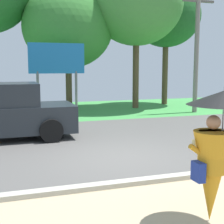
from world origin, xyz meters
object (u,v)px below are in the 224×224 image
at_px(tree_center_back, 166,16).
at_px(utility_pole, 197,49).
at_px(monk_pedestrian, 215,149).
at_px(roadside_billboard, 57,64).
at_px(tree_left_far, 68,27).
at_px(tree_right_mid, 136,3).

bearing_deg(tree_center_back, utility_pole, -92.97).
distance_m(monk_pedestrian, roadside_billboard, 11.37).
height_order(tree_left_far, tree_right_mid, tree_right_mid).
relative_size(roadside_billboard, tree_center_back, 0.47).
relative_size(roadside_billboard, tree_left_far, 0.50).
bearing_deg(tree_center_back, tree_left_far, -179.62).
bearing_deg(tree_center_back, tree_right_mid, -155.02).
bearing_deg(tree_right_mid, tree_left_far, 163.37).
bearing_deg(tree_left_far, monk_pedestrian, -91.95).
bearing_deg(monk_pedestrian, utility_pole, 54.00).
bearing_deg(tree_center_back, monk_pedestrian, -114.42).
bearing_deg(utility_pole, tree_center_back, 87.03).
height_order(monk_pedestrian, tree_right_mid, tree_right_mid).
height_order(roadside_billboard, tree_center_back, tree_center_back).
xyz_separation_m(monk_pedestrian, tree_left_far, (0.51, 14.81, 3.47)).
distance_m(utility_pole, tree_left_far, 7.28).
bearing_deg(monk_pedestrian, tree_center_back, 60.44).
bearing_deg(roadside_billboard, monk_pedestrian, -86.41).
distance_m(roadside_billboard, tree_left_far, 4.29).
xyz_separation_m(utility_pole, tree_right_mid, (-2.29, 2.74, 2.65)).
bearing_deg(utility_pole, monk_pedestrian, -120.86).
xyz_separation_m(monk_pedestrian, tree_center_back, (6.74, 14.85, 4.37)).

